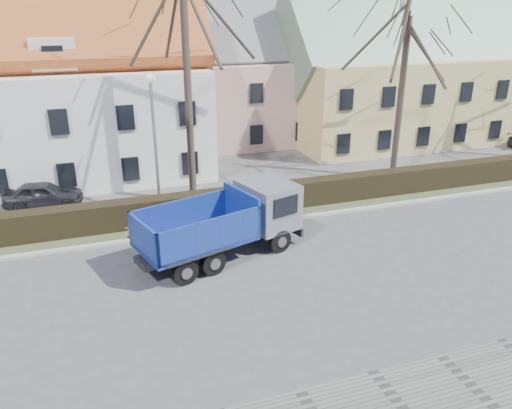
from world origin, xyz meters
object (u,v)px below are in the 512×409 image
object	(u,v)px
dump_truck	(216,226)
parked_car_a	(43,194)
cart_frame	(127,233)
streetlight	(156,148)

from	to	relation	value
dump_truck	parked_car_a	bearing A→B (deg)	113.02
dump_truck	cart_frame	world-z (taller)	dump_truck
dump_truck	streetlight	size ratio (longest dim) A/B	1.02
streetlight	parked_car_a	bearing A→B (deg)	149.32
dump_truck	parked_car_a	xyz separation A→B (m)	(-6.90, 8.18, -0.76)
dump_truck	cart_frame	xyz separation A→B (m)	(-3.28, 2.79, -1.06)
streetlight	parked_car_a	xyz separation A→B (m)	(-5.39, 3.20, -2.79)
cart_frame	parked_car_a	xyz separation A→B (m)	(-3.63, 5.39, 0.30)
cart_frame	dump_truck	bearing A→B (deg)	-40.45
dump_truck	streetlight	world-z (taller)	streetlight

